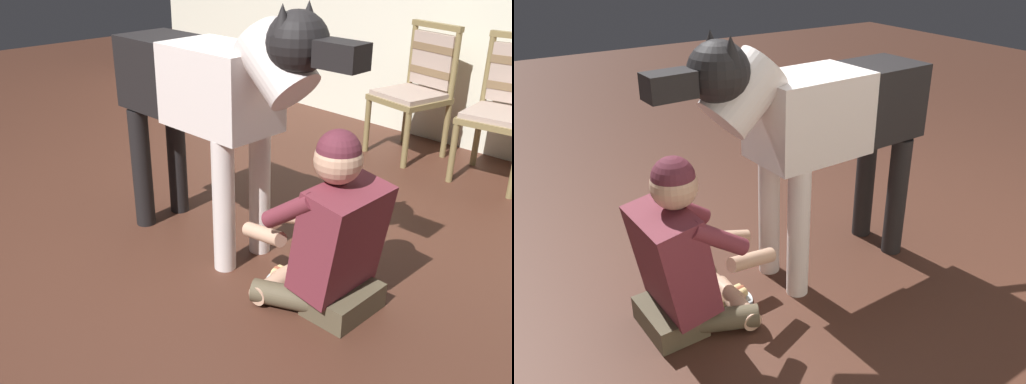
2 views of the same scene
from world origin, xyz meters
TOP-DOWN VIEW (x-y plane):
  - ground_plane at (0.00, 0.00)m, footprint 12.77×12.77m
  - dining_chair_left_of_pair at (0.04, 2.33)m, footprint 0.54×0.54m
  - dining_chair_right_of_pair at (0.73, 2.33)m, footprint 0.51×0.51m
  - person_sitting_on_floor at (0.94, 0.30)m, footprint 0.66×0.58m
  - large_dog at (0.15, 0.27)m, footprint 1.69×0.40m
  - hot_dog_on_plate at (0.70, 0.29)m, footprint 0.25×0.25m

SIDE VIEW (x-z plane):
  - ground_plane at x=0.00m, z-range 0.00..0.00m
  - hot_dog_on_plate at x=0.70m, z-range -0.01..0.06m
  - person_sitting_on_floor at x=0.94m, z-range -0.08..0.78m
  - dining_chair_left_of_pair at x=0.04m, z-range 0.05..1.03m
  - dining_chair_right_of_pair at x=0.73m, z-range 0.05..1.03m
  - large_dog at x=0.15m, z-range 0.19..1.53m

